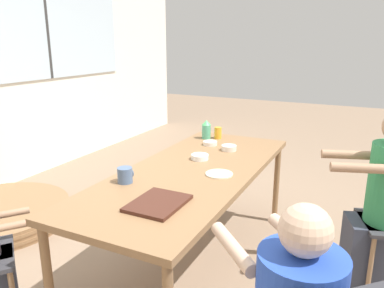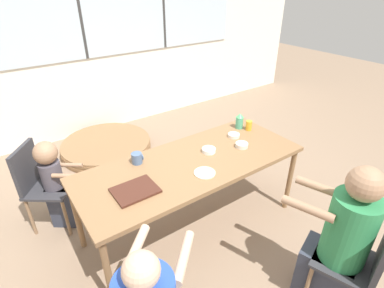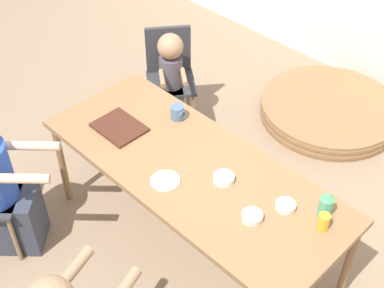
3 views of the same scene
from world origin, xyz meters
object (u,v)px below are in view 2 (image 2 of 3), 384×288
person_woman_green_shirt (338,244)px  coffee_mug (137,158)px  folded_table_stack (107,146)px  chair_for_toddler (39,180)px  bowl_white_shallow (234,135)px  sippy_cup (239,121)px  bowl_fruit (242,145)px  person_toddler (56,184)px  chair_for_woman_green_shirt (363,259)px  juice_glass (249,125)px  bowl_cereal (209,150)px

person_woman_green_shirt → coffee_mug: bearing=100.2°
folded_table_stack → coffee_mug: bearing=-98.9°
chair_for_toddler → bowl_white_shallow: chair_for_toddler is taller
coffee_mug → sippy_cup: (1.21, -0.01, 0.04)m
chair_for_toddler → sippy_cup: 2.07m
bowl_white_shallow → bowl_fruit: 0.22m
coffee_mug → bowl_white_shallow: 1.03m
coffee_mug → folded_table_stack: 1.81m
person_toddler → bowl_fruit: bearing=98.9°
bowl_white_shallow → chair_for_woman_green_shirt: bearing=-96.3°
coffee_mug → person_toddler: bearing=140.3°
juice_glass → folded_table_stack: juice_glass is taller
sippy_cup → folded_table_stack: size_ratio=0.14×
bowl_cereal → folded_table_stack: 2.02m
bowl_white_shallow → person_woman_green_shirt: bearing=-99.1°
person_toddler → folded_table_stack: bearing=179.1°
person_toddler → bowl_cereal: person_toddler is taller
chair_for_toddler → juice_glass: (2.00, -0.71, 0.29)m
person_woman_green_shirt → bowl_cereal: 1.29m
coffee_mug → chair_for_woman_green_shirt: bearing=-62.3°
person_woman_green_shirt → bowl_fruit: size_ratio=10.07×
chair_for_toddler → bowl_cereal: 1.62m
person_woman_green_shirt → bowl_white_shallow: person_woman_green_shirt is taller
coffee_mug → folded_table_stack: (0.26, 1.63, -0.73)m
person_toddler → sippy_cup: bearing=111.1°
chair_for_woman_green_shirt → coffee_mug: chair_for_woman_green_shirt is taller
chair_for_woman_green_shirt → bowl_cereal: 1.45m
person_toddler → folded_table_stack: person_toddler is taller
bowl_white_shallow → folded_table_stack: size_ratio=0.10×
chair_for_woman_green_shirt → bowl_white_shallow: bearing=65.3°
bowl_fruit → chair_for_toddler: bearing=150.9°
person_woman_green_shirt → coffee_mug: size_ratio=12.22×
person_woman_green_shirt → bowl_fruit: bearing=64.8°
person_woman_green_shirt → bowl_fruit: 1.18m
coffee_mug → bowl_white_shallow: coffee_mug is taller
chair_for_toddler → coffee_mug: (0.74, -0.61, 0.29)m
person_toddler → bowl_cereal: (1.25, -0.73, 0.30)m
sippy_cup → bowl_cereal: sippy_cup is taller
person_woman_green_shirt → bowl_white_shallow: 1.38m
chair_for_woman_green_shirt → bowl_white_shallow: (0.17, 1.50, 0.25)m
bowl_cereal → folded_table_stack: bearing=101.4°
chair_for_toddler → sippy_cup: sippy_cup is taller
bowl_cereal → person_toddler: bearing=149.5°
juice_glass → folded_table_stack: bearing=120.0°
juice_glass → bowl_white_shallow: size_ratio=0.87×
person_woman_green_shirt → bowl_cereal: (-0.18, 1.26, 0.22)m
person_woman_green_shirt → folded_table_stack: bearing=81.6°
chair_for_toddler → sippy_cup: size_ratio=5.16×
bowl_fruit → coffee_mug: bearing=160.8°
coffee_mug → sippy_cup: bearing=-0.6°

